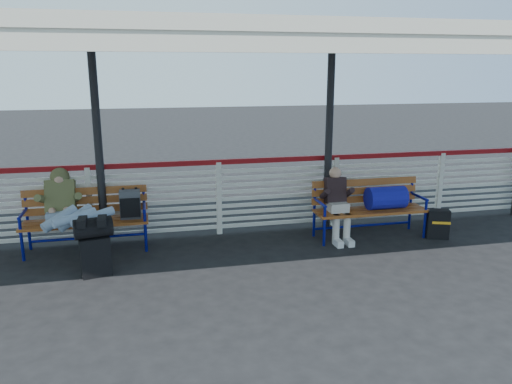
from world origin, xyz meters
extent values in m
plane|color=black|center=(0.00, 0.00, 0.00)|extent=(60.00, 60.00, 0.00)
cube|color=silver|center=(0.00, 1.90, 0.60)|extent=(12.00, 0.04, 1.04)
cube|color=maroon|center=(0.00, 1.90, 1.20)|extent=(12.00, 0.06, 0.08)
cube|color=silver|center=(0.00, 0.90, 3.08)|extent=(12.60, 3.60, 0.16)
cube|color=silver|center=(0.00, -0.85, 2.95)|extent=(12.60, 0.06, 0.30)
cylinder|color=black|center=(-1.80, 1.75, 1.50)|extent=(0.12, 0.12, 3.00)
cylinder|color=black|center=(1.80, 1.75, 1.50)|extent=(0.12, 0.12, 3.00)
cube|color=black|center=(-1.84, 0.57, 0.26)|extent=(0.42, 0.31, 0.52)
cylinder|color=black|center=(-1.84, 0.57, 0.65)|extent=(0.52, 0.36, 0.27)
cube|color=#A0571F|center=(-2.04, 1.52, 0.45)|extent=(1.80, 0.50, 0.04)
cube|color=#A0571F|center=(-2.04, 1.78, 0.72)|extent=(1.80, 0.10, 0.40)
cylinder|color=#0C1387|center=(-2.89, 1.32, 0.23)|extent=(0.04, 0.04, 0.45)
cylinder|color=#0C1387|center=(-1.19, 1.32, 0.23)|extent=(0.04, 0.04, 0.45)
cylinder|color=#0C1387|center=(-2.89, 1.79, 0.45)|extent=(0.04, 0.04, 0.90)
cylinder|color=#0C1387|center=(-1.19, 1.79, 0.45)|extent=(0.04, 0.04, 0.90)
cube|color=#505258|center=(-1.39, 1.54, 0.68)|extent=(0.30, 0.19, 0.42)
cube|color=#A0571F|center=(2.32, 1.16, 0.45)|extent=(1.80, 0.50, 0.04)
cube|color=#A0571F|center=(2.32, 1.42, 0.72)|extent=(1.80, 0.10, 0.40)
cylinder|color=#0C1387|center=(1.47, 0.96, 0.23)|extent=(0.04, 0.04, 0.45)
cylinder|color=#0C1387|center=(3.17, 0.96, 0.23)|extent=(0.04, 0.04, 0.45)
cylinder|color=#0C1387|center=(1.47, 1.43, 0.45)|extent=(0.04, 0.04, 0.90)
cylinder|color=#0C1387|center=(3.17, 1.43, 0.45)|extent=(0.04, 0.04, 0.90)
cylinder|color=navy|center=(2.57, 1.16, 0.65)|extent=(0.62, 0.36, 0.36)
cube|color=#92A2C4|center=(-2.39, 1.55, 0.54)|extent=(0.36, 0.26, 0.18)
cube|color=brown|center=(-2.39, 1.75, 0.80)|extent=(0.42, 0.38, 0.53)
sphere|color=brown|center=(-2.39, 1.85, 1.08)|extent=(0.28, 0.28, 0.28)
sphere|color=tan|center=(-2.39, 1.81, 1.07)|extent=(0.21, 0.21, 0.21)
cube|color=black|center=(-1.96, 0.51, 0.76)|extent=(0.11, 0.27, 0.10)
cube|color=black|center=(-1.72, 0.51, 0.76)|extent=(0.11, 0.27, 0.10)
cube|color=beige|center=(1.77, 1.19, 0.53)|extent=(0.30, 0.24, 0.16)
cube|color=black|center=(1.77, 1.33, 0.78)|extent=(0.32, 0.23, 0.42)
sphere|color=tan|center=(1.77, 1.35, 1.05)|extent=(0.19, 0.19, 0.19)
cylinder|color=beige|center=(1.68, 1.01, 0.24)|extent=(0.11, 0.11, 0.46)
cylinder|color=beige|center=(1.86, 1.01, 0.24)|extent=(0.11, 0.11, 0.46)
cube|color=silver|center=(1.68, 0.91, 0.05)|extent=(0.10, 0.24, 0.10)
cube|color=silver|center=(1.86, 0.91, 0.05)|extent=(0.10, 0.24, 0.10)
cube|color=black|center=(3.37, 0.91, 0.23)|extent=(0.38, 0.29, 0.47)
cube|color=orange|center=(3.37, 0.81, 0.28)|extent=(0.27, 0.11, 0.04)
camera|label=1|loc=(-1.14, -5.87, 2.64)|focal=35.00mm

